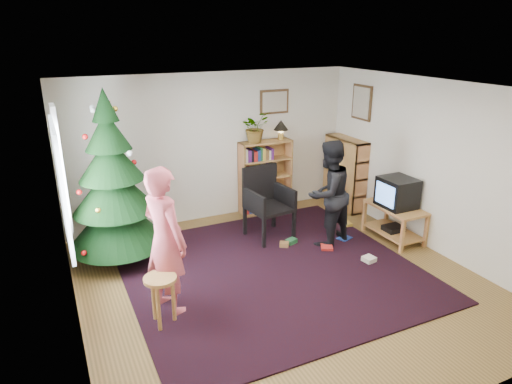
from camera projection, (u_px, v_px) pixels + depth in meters
name	position (u px, v px, depth m)	size (l,w,h in m)	color
floor	(282.00, 281.00, 6.02)	(5.00, 5.00, 0.00)	brown
ceiling	(286.00, 89.00, 5.18)	(5.00, 5.00, 0.00)	white
wall_back	(213.00, 147.00, 7.73)	(5.00, 0.02, 2.50)	silver
wall_front	(441.00, 292.00, 3.47)	(5.00, 0.02, 2.50)	silver
wall_left	(66.00, 228.00, 4.59)	(0.02, 5.00, 2.50)	silver
wall_right	(435.00, 167.00, 6.61)	(0.02, 5.00, 2.50)	silver
rug	(271.00, 270.00, 6.27)	(3.80, 3.60, 0.02)	black
window_pane	(61.00, 187.00, 5.03)	(0.04, 1.20, 1.40)	silver
curtain	(61.00, 170.00, 5.64)	(0.06, 0.35, 1.60)	white
picture_back	(274.00, 102.00, 7.94)	(0.55, 0.03, 0.42)	#4C3319
picture_right	(362.00, 102.00, 7.85)	(0.03, 0.50, 0.60)	#4C3319
christmas_tree	(114.00, 193.00, 6.25)	(1.35, 1.35, 2.45)	#3F2816
bookshelf_back	(265.00, 176.00, 8.16)	(0.95, 0.30, 1.30)	#AF6E3E
bookshelf_right	(345.00, 172.00, 8.37)	(0.30, 0.95, 1.30)	#AF6E3E
tv_stand	(394.00, 219.00, 7.15)	(0.53, 0.95, 0.55)	#AF6E3E
crt_tv	(397.00, 192.00, 6.99)	(0.48, 0.52, 0.46)	black
armchair	(266.00, 199.00, 7.19)	(0.69, 0.69, 1.13)	black
stool	(161.00, 288.00, 4.99)	(0.36, 0.36, 0.60)	#AF6E3E
person_standing	(165.00, 241.00, 5.15)	(0.64, 0.42, 1.76)	#C8505C
person_by_chair	(328.00, 194.00, 6.84)	(0.79, 0.62, 1.63)	black
potted_plant	(255.00, 127.00, 7.78)	(0.48, 0.41, 0.53)	gray
table_lamp	(281.00, 126.00, 7.99)	(0.26, 0.26, 0.35)	#A57F33
floor_clutter	(327.00, 242.00, 7.04)	(1.53, 1.40, 0.08)	#A51E19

